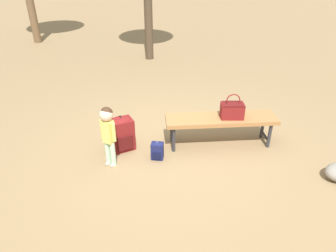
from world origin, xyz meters
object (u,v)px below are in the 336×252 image
at_px(park_bench, 221,121).
at_px(handbag, 232,110).
at_px(backpack_small, 157,150).
at_px(child_standing, 108,128).
at_px(backpack_large, 122,133).

bearing_deg(park_bench, handbag, 159.87).
relative_size(park_bench, handbag, 4.47).
distance_m(park_bench, backpack_small, 1.02).
relative_size(child_standing, backpack_large, 1.57).
relative_size(park_bench, backpack_large, 3.03).
height_order(backpack_large, backpack_small, backpack_large).
height_order(child_standing, backpack_large, child_standing).
distance_m(park_bench, backpack_large, 1.44).
bearing_deg(backpack_large, park_bench, 170.79).
height_order(handbag, backpack_small, handbag).
xyz_separation_m(park_bench, backpack_large, (1.41, -0.23, -0.12)).
height_order(handbag, backpack_large, handbag).
distance_m(backpack_large, backpack_small, 0.58).
xyz_separation_m(backpack_large, backpack_small, (-0.43, 0.37, -0.13)).
height_order(park_bench, child_standing, child_standing).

